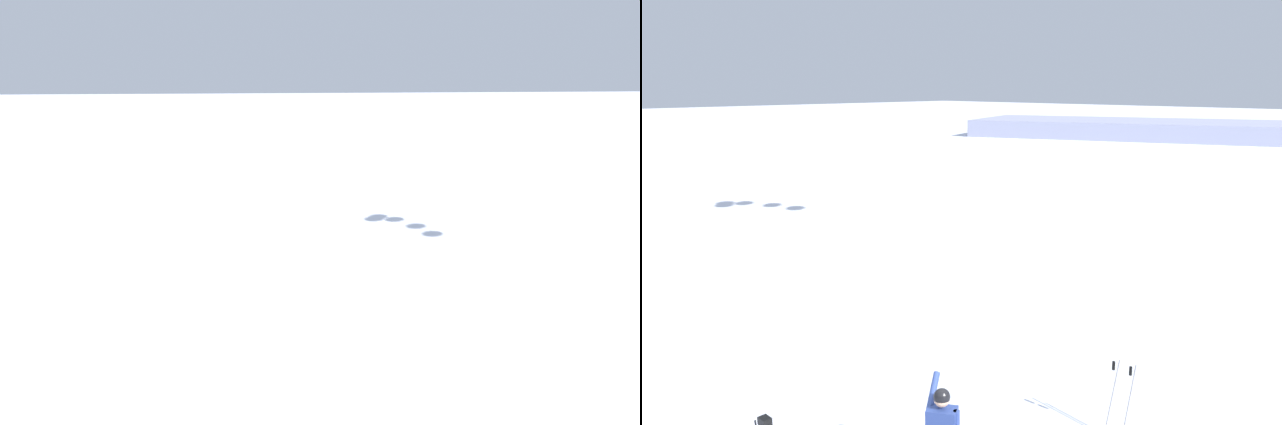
{
  "view_description": "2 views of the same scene",
  "coord_description": "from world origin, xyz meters",
  "views": [
    {
      "loc": [
        2.16,
        -8.18,
        7.14
      ],
      "look_at": [
        3.33,
        2.4,
        4.82
      ],
      "focal_mm": 39.21,
      "sensor_mm": 36.0,
      "label": 1
    },
    {
      "loc": [
        -5.45,
        -5.5,
        5.6
      ],
      "look_at": [
        2.09,
        1.63,
        3.49
      ],
      "focal_mm": 35.48,
      "sensor_mm": 36.0,
      "label": 2
    }
  ],
  "objects": []
}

